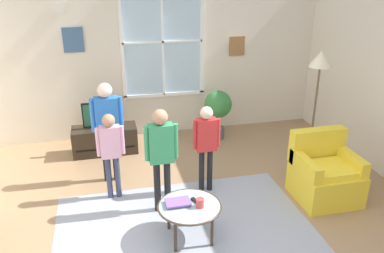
{
  "coord_description": "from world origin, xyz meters",
  "views": [
    {
      "loc": [
        -0.98,
        -3.5,
        2.85
      ],
      "look_at": [
        -0.03,
        0.5,
        1.17
      ],
      "focal_mm": 36.64,
      "sensor_mm": 36.0,
      "label": 1
    }
  ],
  "objects_px": {
    "book_stack": "(178,203)",
    "cup": "(200,203)",
    "person_green_shirt": "(161,149)",
    "remote_near_books": "(196,201)",
    "television": "(103,114)",
    "person_pink_shirt": "(111,147)",
    "potted_plant_by_window": "(218,107)",
    "floor_lamp": "(319,72)",
    "coffee_table": "(190,208)",
    "tv_stand": "(105,140)",
    "armchair": "(324,175)",
    "person_blue_shirt": "(107,121)",
    "person_red_shirt": "(206,140)"
  },
  "relations": [
    {
      "from": "person_green_shirt",
      "to": "tv_stand",
      "type": "bearing_deg",
      "value": 109.27
    },
    {
      "from": "book_stack",
      "to": "remote_near_books",
      "type": "height_order",
      "value": "book_stack"
    },
    {
      "from": "person_red_shirt",
      "to": "remote_near_books",
      "type": "bearing_deg",
      "value": -112.2
    },
    {
      "from": "coffee_table",
      "to": "person_red_shirt",
      "type": "distance_m",
      "value": 1.09
    },
    {
      "from": "remote_near_books",
      "to": "person_green_shirt",
      "type": "bearing_deg",
      "value": 117.42
    },
    {
      "from": "book_stack",
      "to": "remote_near_books",
      "type": "distance_m",
      "value": 0.2
    },
    {
      "from": "armchair",
      "to": "floor_lamp",
      "type": "height_order",
      "value": "floor_lamp"
    },
    {
      "from": "coffee_table",
      "to": "floor_lamp",
      "type": "height_order",
      "value": "floor_lamp"
    },
    {
      "from": "person_pink_shirt",
      "to": "television",
      "type": "bearing_deg",
      "value": 92.83
    },
    {
      "from": "television",
      "to": "person_green_shirt",
      "type": "xyz_separation_m",
      "value": [
        0.65,
        -1.85,
        0.17
      ]
    },
    {
      "from": "cup",
      "to": "person_green_shirt",
      "type": "bearing_deg",
      "value": 115.03
    },
    {
      "from": "television",
      "to": "person_blue_shirt",
      "type": "xyz_separation_m",
      "value": [
        0.06,
        -0.93,
        0.23
      ]
    },
    {
      "from": "coffee_table",
      "to": "book_stack",
      "type": "height_order",
      "value": "book_stack"
    },
    {
      "from": "person_red_shirt",
      "to": "potted_plant_by_window",
      "type": "distance_m",
      "value": 1.79
    },
    {
      "from": "person_pink_shirt",
      "to": "floor_lamp",
      "type": "relative_size",
      "value": 0.65
    },
    {
      "from": "person_red_shirt",
      "to": "floor_lamp",
      "type": "xyz_separation_m",
      "value": [
        1.66,
        0.22,
        0.75
      ]
    },
    {
      "from": "person_blue_shirt",
      "to": "person_red_shirt",
      "type": "height_order",
      "value": "person_blue_shirt"
    },
    {
      "from": "cup",
      "to": "floor_lamp",
      "type": "xyz_separation_m",
      "value": [
        1.99,
        1.2,
        1.04
      ]
    },
    {
      "from": "tv_stand",
      "to": "person_red_shirt",
      "type": "distance_m",
      "value": 2.07
    },
    {
      "from": "remote_near_books",
      "to": "floor_lamp",
      "type": "xyz_separation_m",
      "value": [
        2.01,
        1.09,
        1.08
      ]
    },
    {
      "from": "person_pink_shirt",
      "to": "person_red_shirt",
      "type": "relative_size",
      "value": 0.97
    },
    {
      "from": "coffee_table",
      "to": "person_blue_shirt",
      "type": "distance_m",
      "value": 1.79
    },
    {
      "from": "remote_near_books",
      "to": "potted_plant_by_window",
      "type": "relative_size",
      "value": 0.16
    },
    {
      "from": "cup",
      "to": "person_green_shirt",
      "type": "distance_m",
      "value": 0.82
    },
    {
      "from": "book_stack",
      "to": "armchair",
      "type": "bearing_deg",
      "value": 10.4
    },
    {
      "from": "person_green_shirt",
      "to": "armchair",
      "type": "bearing_deg",
      "value": -4.97
    },
    {
      "from": "cup",
      "to": "person_blue_shirt",
      "type": "height_order",
      "value": "person_blue_shirt"
    },
    {
      "from": "remote_near_books",
      "to": "person_green_shirt",
      "type": "xyz_separation_m",
      "value": [
        -0.29,
        0.55,
        0.41
      ]
    },
    {
      "from": "tv_stand",
      "to": "floor_lamp",
      "type": "xyz_separation_m",
      "value": [
        2.95,
        -1.31,
        1.29
      ]
    },
    {
      "from": "remote_near_books",
      "to": "floor_lamp",
      "type": "height_order",
      "value": "floor_lamp"
    },
    {
      "from": "person_green_shirt",
      "to": "television",
      "type": "bearing_deg",
      "value": 109.3
    },
    {
      "from": "person_green_shirt",
      "to": "coffee_table",
      "type": "bearing_deg",
      "value": -71.44
    },
    {
      "from": "book_stack",
      "to": "cup",
      "type": "xyz_separation_m",
      "value": [
        0.22,
        -0.1,
        0.03
      ]
    },
    {
      "from": "remote_near_books",
      "to": "television",
      "type": "bearing_deg",
      "value": 111.25
    },
    {
      "from": "coffee_table",
      "to": "person_red_shirt",
      "type": "relative_size",
      "value": 0.59
    },
    {
      "from": "person_green_shirt",
      "to": "person_pink_shirt",
      "type": "distance_m",
      "value": 0.73
    },
    {
      "from": "book_stack",
      "to": "person_green_shirt",
      "type": "relative_size",
      "value": 0.2
    },
    {
      "from": "tv_stand",
      "to": "television",
      "type": "distance_m",
      "value": 0.45
    },
    {
      "from": "cup",
      "to": "person_red_shirt",
      "type": "xyz_separation_m",
      "value": [
        0.33,
        0.98,
        0.29
      ]
    },
    {
      "from": "cup",
      "to": "person_red_shirt",
      "type": "height_order",
      "value": "person_red_shirt"
    },
    {
      "from": "armchair",
      "to": "book_stack",
      "type": "distance_m",
      "value": 2.07
    },
    {
      "from": "remote_near_books",
      "to": "person_red_shirt",
      "type": "xyz_separation_m",
      "value": [
        0.36,
        0.87,
        0.33
      ]
    },
    {
      "from": "remote_near_books",
      "to": "potted_plant_by_window",
      "type": "height_order",
      "value": "potted_plant_by_window"
    },
    {
      "from": "tv_stand",
      "to": "person_pink_shirt",
      "type": "distance_m",
      "value": 1.5
    },
    {
      "from": "floor_lamp",
      "to": "person_pink_shirt",
      "type": "bearing_deg",
      "value": -178.0
    },
    {
      "from": "coffee_table",
      "to": "remote_near_books",
      "type": "distance_m",
      "value": 0.11
    },
    {
      "from": "person_pink_shirt",
      "to": "potted_plant_by_window",
      "type": "xyz_separation_m",
      "value": [
        1.89,
        1.53,
        -0.16
      ]
    },
    {
      "from": "tv_stand",
      "to": "person_pink_shirt",
      "type": "height_order",
      "value": "person_pink_shirt"
    },
    {
      "from": "potted_plant_by_window",
      "to": "floor_lamp",
      "type": "relative_size",
      "value": 0.49
    },
    {
      "from": "person_green_shirt",
      "to": "person_pink_shirt",
      "type": "relative_size",
      "value": 1.14
    }
  ]
}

